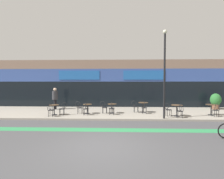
% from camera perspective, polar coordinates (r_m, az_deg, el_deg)
% --- Properties ---
extents(ground_plane, '(120.00, 120.00, 0.00)m').
position_cam_1_polar(ground_plane, '(6.92, -3.64, -18.16)').
color(ground_plane, '#424244').
extents(sidewalk_slab, '(40.00, 5.50, 0.12)m').
position_cam_1_polar(sidewalk_slab, '(13.92, -0.64, -7.49)').
color(sidewalk_slab, gray).
rests_on(sidewalk_slab, ground).
extents(storefront_facade, '(40.00, 4.06, 4.57)m').
position_cam_1_polar(storefront_facade, '(18.42, 0.06, 1.84)').
color(storefront_facade, '#7F6656').
rests_on(storefront_facade, ground).
extents(bike_lane_stripe, '(36.00, 0.70, 0.01)m').
position_cam_1_polar(bike_lane_stripe, '(9.14, -2.14, -13.03)').
color(bike_lane_stripe, '#2D844C').
rests_on(bike_lane_stripe, ground).
extents(bistro_table_0, '(0.69, 0.69, 0.72)m').
position_cam_1_polar(bistro_table_0, '(13.08, -18.37, -5.67)').
color(bistro_table_0, black).
rests_on(bistro_table_0, sidewalk_slab).
extents(bistro_table_1, '(0.65, 0.65, 0.71)m').
position_cam_1_polar(bistro_table_1, '(13.10, -8.05, -5.64)').
color(bistro_table_1, black).
rests_on(bistro_table_1, sidewalk_slab).
extents(bistro_table_2, '(0.65, 0.65, 0.71)m').
position_cam_1_polar(bistro_table_2, '(13.10, 0.01, -5.60)').
color(bistro_table_2, black).
rests_on(bistro_table_2, sidewalk_slab).
extents(bistro_table_3, '(0.74, 0.74, 0.77)m').
position_cam_1_polar(bistro_table_3, '(13.73, 10.16, -5.08)').
color(bistro_table_3, black).
rests_on(bistro_table_3, sidewalk_slab).
extents(bistro_table_4, '(0.75, 0.75, 0.77)m').
position_cam_1_polar(bistro_table_4, '(12.77, 20.40, -5.72)').
color(bistro_table_4, black).
rests_on(bistro_table_4, sidewalk_slab).
extents(bistro_table_5, '(0.72, 0.72, 0.76)m').
position_cam_1_polar(bistro_table_5, '(14.21, 29.64, -5.13)').
color(bistro_table_5, black).
rests_on(bistro_table_5, sidewalk_slab).
extents(cafe_chair_0_near, '(0.40, 0.57, 0.90)m').
position_cam_1_polar(cafe_chair_0_near, '(12.51, -19.38, -6.04)').
color(cafe_chair_0_near, black).
rests_on(cafe_chair_0_near, sidewalk_slab).
extents(cafe_chair_0_side, '(0.60, 0.45, 0.90)m').
position_cam_1_polar(cafe_chair_0_side, '(12.89, -15.74, -5.76)').
color(cafe_chair_0_side, black).
rests_on(cafe_chair_0_side, sidewalk_slab).
extents(cafe_chair_1_near, '(0.43, 0.59, 0.90)m').
position_cam_1_polar(cafe_chair_1_near, '(12.49, -8.53, -5.95)').
color(cafe_chair_1_near, black).
rests_on(cafe_chair_1_near, sidewalk_slab).
extents(cafe_chair_1_side, '(0.59, 0.44, 0.90)m').
position_cam_1_polar(cafe_chair_1_side, '(13.23, -10.72, -5.51)').
color(cafe_chair_1_side, black).
rests_on(cafe_chair_1_side, sidewalk_slab).
extents(cafe_chair_2_near, '(0.44, 0.59, 0.90)m').
position_cam_1_polar(cafe_chair_2_near, '(12.48, -0.13, -5.93)').
color(cafe_chair_2_near, black).
rests_on(cafe_chair_2_near, sidewalk_slab).
extents(cafe_chair_2_side, '(0.58, 0.41, 0.90)m').
position_cam_1_polar(cafe_chair_2_side, '(13.14, -2.73, -5.52)').
color(cafe_chair_2_side, black).
rests_on(cafe_chair_2_side, sidewalk_slab).
extents(cafe_chair_3_near, '(0.44, 0.59, 0.90)m').
position_cam_1_polar(cafe_chair_3_near, '(13.12, 10.51, -5.57)').
color(cafe_chair_3_near, black).
rests_on(cafe_chair_3_near, sidewalk_slab).
extents(cafe_chair_3_side, '(0.59, 0.43, 0.90)m').
position_cam_1_polar(cafe_chair_3_side, '(13.65, 7.55, -5.25)').
color(cafe_chair_3_side, black).
rests_on(cafe_chair_3_side, sidewalk_slab).
extents(cafe_chair_4_near, '(0.43, 0.59, 0.90)m').
position_cam_1_polar(cafe_chair_4_near, '(12.19, 21.30, -6.28)').
color(cafe_chair_4_near, black).
rests_on(cafe_chair_4_near, sidewalk_slab).
extents(cafe_chair_4_side, '(0.59, 0.44, 0.90)m').
position_cam_1_polar(cafe_chair_4_side, '(12.59, 17.69, -5.97)').
color(cafe_chair_4_side, black).
rests_on(cafe_chair_4_side, sidewalk_slab).
extents(cafe_chair_5_near, '(0.40, 0.57, 0.90)m').
position_cam_1_polar(cafe_chair_5_near, '(13.67, 30.86, -5.54)').
color(cafe_chair_5_near, black).
rests_on(cafe_chair_5_near, sidewalk_slab).
extents(planter_pot, '(0.88, 0.88, 1.36)m').
position_cam_1_polar(planter_pot, '(17.53, 30.74, -3.13)').
color(planter_pot, brown).
rests_on(planter_pot, sidewalk_slab).
extents(lamp_post, '(0.26, 0.26, 5.62)m').
position_cam_1_polar(lamp_post, '(11.62, 16.79, 6.72)').
color(lamp_post, black).
rests_on(lamp_post, sidewalk_slab).
extents(pedestrian_near_end, '(0.50, 0.50, 1.85)m').
position_cam_1_polar(pedestrian_near_end, '(15.81, -18.10, -2.21)').
color(pedestrian_near_end, black).
rests_on(pedestrian_near_end, sidewalk_slab).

